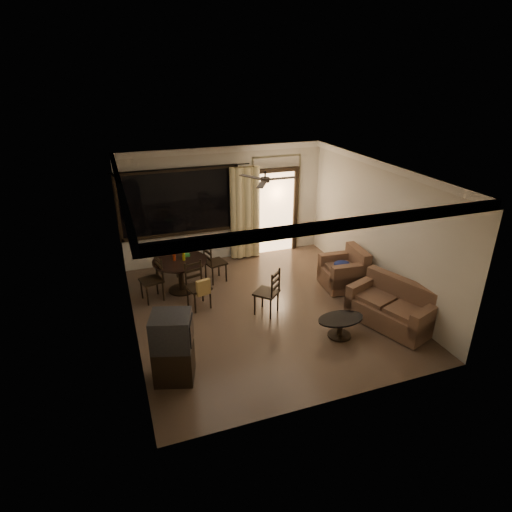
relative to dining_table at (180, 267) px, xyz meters
name	(u,v)px	position (x,y,z in m)	size (l,w,h in m)	color
ground	(264,309)	(1.40, -1.36, -0.57)	(5.50, 5.50, 0.00)	#7F6651
room_shell	(262,196)	(2.00, 0.41, 1.26)	(5.50, 6.70, 5.50)	beige
dining_table	(180,267)	(0.00, 0.00, 0.00)	(1.16, 1.16, 0.94)	black
dining_chair_west	(153,287)	(-0.63, -0.20, -0.29)	(0.51, 0.51, 0.95)	black
dining_chair_east	(215,269)	(0.81, 0.20, -0.29)	(0.51, 0.51, 0.95)	black
dining_chair_south	(199,294)	(0.20, -0.83, -0.27)	(0.51, 0.55, 0.95)	black
dining_chair_north	(167,266)	(-0.19, 0.76, -0.29)	(0.51, 0.51, 0.95)	black
tv_cabinet	(173,347)	(-0.63, -2.82, 0.00)	(0.72, 0.69, 1.14)	black
sofa	(393,308)	(3.51, -2.64, -0.24)	(1.30, 1.73, 0.83)	#40211D
armchair	(345,272)	(3.43, -1.03, -0.21)	(0.92, 0.92, 0.86)	#40211D
coffee_table	(340,324)	(2.37, -2.69, -0.32)	(0.86, 0.52, 0.38)	black
side_chair	(267,300)	(1.41, -1.50, -0.29)	(0.60, 0.60, 0.95)	black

